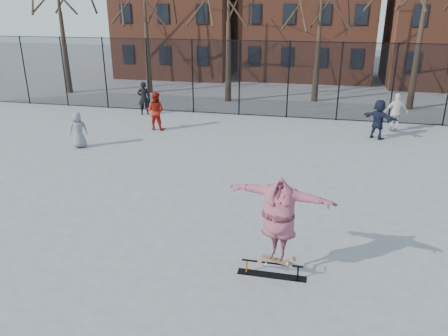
% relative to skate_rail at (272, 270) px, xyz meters
% --- Properties ---
extents(ground, '(100.00, 100.00, 0.00)m').
position_rel_skate_rail_xyz_m(ground, '(-2.14, 1.64, -0.14)').
color(ground, slate).
extents(skate_rail, '(1.57, 0.24, 0.35)m').
position_rel_skate_rail_xyz_m(skate_rail, '(0.00, 0.00, 0.00)').
color(skate_rail, black).
rests_on(skate_rail, ground).
extents(skateboard, '(0.75, 0.18, 0.09)m').
position_rel_skate_rail_xyz_m(skateboard, '(0.10, 0.00, 0.26)').
color(skateboard, brown).
rests_on(skateboard, skate_rail).
extents(skater, '(2.46, 1.10, 1.93)m').
position_rel_skate_rail_xyz_m(skater, '(0.10, 0.00, 1.27)').
color(skater, '#42378B').
rests_on(skater, skateboard).
extents(bystander_grey, '(0.89, 0.83, 1.54)m').
position_rel_skate_rail_xyz_m(bystander_grey, '(-9.12, 7.56, 0.63)').
color(bystander_grey, slate).
rests_on(bystander_grey, ground).
extents(bystander_black, '(0.77, 0.64, 1.81)m').
position_rel_skate_rail_xyz_m(bystander_black, '(-8.65, 13.64, 0.77)').
color(bystander_black, black).
rests_on(bystander_black, ground).
extents(bystander_red, '(0.94, 0.76, 1.84)m').
position_rel_skate_rail_xyz_m(bystander_red, '(-6.93, 10.93, 0.78)').
color(bystander_red, '#9D190D').
rests_on(bystander_red, ground).
extents(bystander_white, '(1.11, 0.54, 1.83)m').
position_rel_skate_rail_xyz_m(bystander_white, '(4.34, 13.13, 0.78)').
color(bystander_white, silver).
rests_on(bystander_white, ground).
extents(bystander_navy, '(1.66, 1.38, 1.79)m').
position_rel_skate_rail_xyz_m(bystander_navy, '(3.40, 11.69, 0.76)').
color(bystander_navy, black).
rests_on(bystander_navy, ground).
extents(fence, '(34.03, 0.07, 4.00)m').
position_rel_skate_rail_xyz_m(fence, '(-2.15, 14.64, 1.92)').
color(fence, black).
rests_on(fence, ground).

